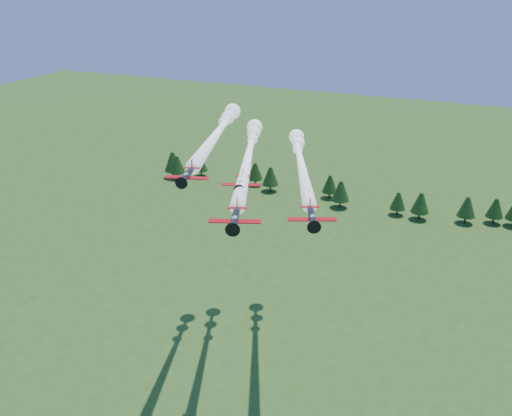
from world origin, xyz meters
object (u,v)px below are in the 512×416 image
at_px(plane_right, 301,161).
at_px(plane_slot, 241,182).
at_px(plane_lead, 249,154).
at_px(plane_left, 219,131).

relative_size(plane_right, plane_slot, 6.53).
distance_m(plane_lead, plane_right, 12.13).
bearing_deg(plane_right, plane_slot, -118.20).
distance_m(plane_right, plane_slot, 25.60).
xyz_separation_m(plane_lead, plane_left, (-6.97, 0.43, 4.05)).
height_order(plane_lead, plane_slot, plane_slot).
bearing_deg(plane_lead, plane_slot, -90.39).
distance_m(plane_lead, plane_left, 8.07).
bearing_deg(plane_slot, plane_lead, 90.86).
relative_size(plane_left, plane_slot, 6.24).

